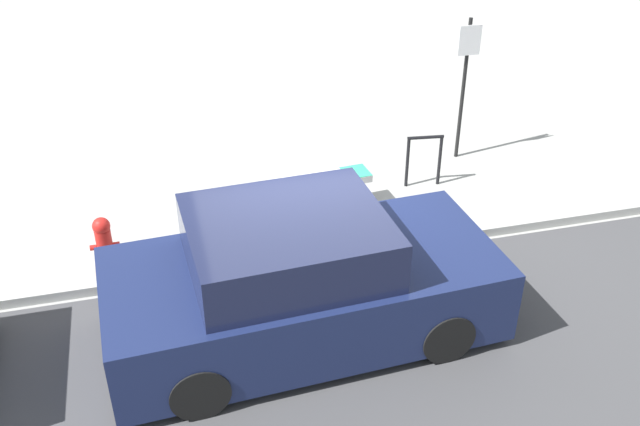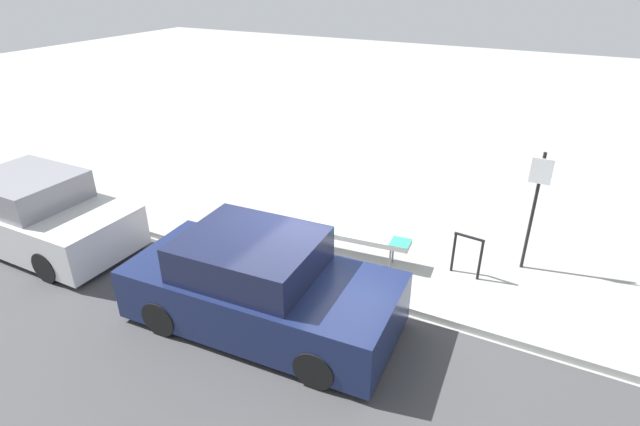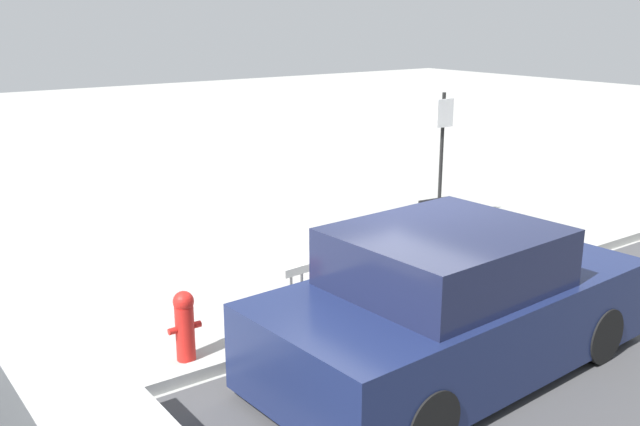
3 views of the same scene
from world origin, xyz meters
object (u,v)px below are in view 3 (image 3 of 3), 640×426
fire_hydrant (185,324)px  sign_post (442,148)px  bike_rack (433,219)px  parked_car_near (451,307)px  bench (342,252)px

fire_hydrant → sign_post: bearing=18.4°
bike_rack → sign_post: (0.91, 0.76, 0.88)m
fire_hydrant → parked_car_near: (2.09, -1.77, 0.27)m
fire_hydrant → parked_car_near: 2.75m
fire_hydrant → parked_car_near: size_ratio=0.18×
bike_rack → fire_hydrant: 4.80m
bike_rack → bench: bearing=-169.2°
bench → parked_car_near: parked_car_near is taller
bench → parked_car_near: (-0.51, -2.47, 0.20)m
parked_car_near → fire_hydrant: bearing=136.8°
sign_post → parked_car_near: (-3.48, -3.62, -0.70)m
bike_rack → parked_car_near: size_ratio=0.19×
bench → bike_rack: bike_rack is taller
bike_rack → parked_car_near: bearing=-132.0°
sign_post → parked_car_near: size_ratio=0.53×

